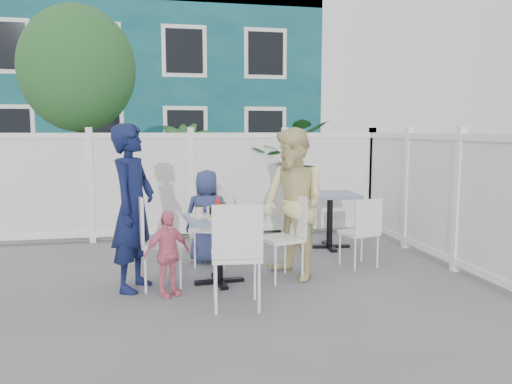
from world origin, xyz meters
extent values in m
plane|color=slate|center=(0.00, 0.00, 0.00)|extent=(80.00, 80.00, 0.00)
cube|color=gray|center=(0.00, 3.80, 0.01)|extent=(24.00, 2.60, 0.01)
cube|color=black|center=(0.00, 7.50, 0.00)|extent=(24.00, 5.00, 0.01)
cube|color=gray|center=(0.00, 10.60, 0.01)|extent=(24.00, 1.60, 0.01)
cube|color=#10474C|center=(-0.50, 14.00, 3.00)|extent=(11.00, 6.00, 6.00)
cube|color=black|center=(-3.00, 11.02, 1.60)|extent=(1.20, 0.04, 1.40)
cube|color=black|center=(1.00, 11.02, 1.60)|extent=(1.20, 0.04, 1.40)
cube|color=black|center=(-3.00, 11.02, 4.10)|extent=(1.20, 0.04, 1.40)
cube|color=black|center=(1.00, 11.02, 4.10)|extent=(1.20, 0.04, 1.40)
cube|color=white|center=(0.10, 2.40, 0.82)|extent=(5.80, 0.04, 1.40)
cube|color=white|center=(0.10, 2.40, 1.56)|extent=(5.86, 0.08, 0.08)
cube|color=white|center=(0.10, 2.40, 0.06)|extent=(5.86, 0.08, 0.12)
cube|color=white|center=(3.00, 0.60, 0.82)|extent=(0.04, 3.60, 1.40)
cube|color=white|center=(3.00, 0.60, 1.56)|extent=(0.08, 3.66, 0.08)
cube|color=white|center=(3.00, 0.60, 0.06)|extent=(0.08, 3.66, 0.12)
cylinder|color=#382316|center=(-1.60, 3.30, 1.20)|extent=(0.12, 0.12, 2.40)
ellipsoid|color=#1D4E2B|center=(-1.60, 3.30, 2.60)|extent=(1.80, 1.62, 1.98)
cube|color=gold|center=(-2.22, 4.00, 0.71)|extent=(0.81, 0.62, 1.42)
imported|color=#1D4E2B|center=(-0.01, 3.10, 0.88)|extent=(1.12, 1.12, 1.75)
imported|color=#1D4E2B|center=(1.56, 3.00, 0.90)|extent=(2.12, 2.05, 1.81)
cube|color=slate|center=(0.23, 0.07, 0.70)|extent=(0.74, 0.74, 0.04)
cylinder|color=black|center=(0.23, 0.07, 0.35)|extent=(0.08, 0.08, 0.66)
cube|color=black|center=(0.23, 0.07, 0.02)|extent=(0.54, 0.13, 0.04)
cube|color=black|center=(0.23, 0.07, 0.02)|extent=(0.13, 0.54, 0.04)
cube|color=slate|center=(1.94, 1.39, 0.75)|extent=(0.79, 0.79, 0.04)
cylinder|color=black|center=(1.94, 1.39, 0.37)|extent=(0.08, 0.08, 0.71)
cube|color=black|center=(1.94, 1.39, 0.02)|extent=(0.58, 0.14, 0.04)
cube|color=black|center=(1.94, 1.39, 0.02)|extent=(0.14, 0.58, 0.04)
cube|color=white|center=(-0.40, 0.09, 0.47)|extent=(0.49, 0.51, 0.04)
cube|color=white|center=(-0.59, 0.06, 0.74)|extent=(0.11, 0.44, 0.47)
cylinder|color=white|center=(-0.26, 0.31, 0.24)|extent=(0.03, 0.03, 0.47)
cylinder|color=white|center=(-0.18, -0.06, 0.24)|extent=(0.03, 0.03, 0.47)
cylinder|color=white|center=(-0.61, 0.25, 0.24)|extent=(0.03, 0.03, 0.47)
cylinder|color=white|center=(-0.54, -0.13, 0.24)|extent=(0.03, 0.03, 0.47)
cube|color=white|center=(0.91, 0.08, 0.45)|extent=(0.51, 0.52, 0.04)
cube|color=white|center=(1.10, 0.14, 0.70)|extent=(0.15, 0.41, 0.45)
cylinder|color=white|center=(0.80, -0.14, 0.23)|extent=(0.02, 0.02, 0.45)
cylinder|color=white|center=(0.70, 0.21, 0.23)|extent=(0.02, 0.02, 0.45)
cylinder|color=white|center=(1.13, -0.04, 0.23)|extent=(0.02, 0.02, 0.45)
cylinder|color=white|center=(1.03, 0.31, 0.23)|extent=(0.02, 0.02, 0.45)
cube|color=white|center=(0.25, 0.81, 0.45)|extent=(0.54, 0.53, 0.04)
cube|color=white|center=(0.33, 0.99, 0.70)|extent=(0.40, 0.19, 0.45)
cylinder|color=white|center=(0.35, 0.58, 0.23)|extent=(0.02, 0.02, 0.45)
cylinder|color=white|center=(0.02, 0.73, 0.23)|extent=(0.02, 0.02, 0.45)
cylinder|color=white|center=(0.49, 0.90, 0.23)|extent=(0.02, 0.02, 0.45)
cylinder|color=white|center=(0.16, 1.04, 0.23)|extent=(0.02, 0.02, 0.45)
cube|color=white|center=(0.30, -0.68, 0.48)|extent=(0.49, 0.47, 0.04)
cube|color=white|center=(0.28, -0.89, 0.75)|extent=(0.45, 0.07, 0.48)
cylinder|color=white|center=(0.12, -0.48, 0.24)|extent=(0.03, 0.03, 0.48)
cylinder|color=white|center=(0.51, -0.52, 0.24)|extent=(0.03, 0.03, 0.48)
cylinder|color=white|center=(0.09, -0.85, 0.24)|extent=(0.03, 0.03, 0.48)
cylinder|color=white|center=(0.48, -0.88, 0.24)|extent=(0.03, 0.03, 0.48)
cube|color=white|center=(1.97, 0.42, 0.41)|extent=(0.46, 0.44, 0.04)
cube|color=white|center=(2.01, 0.25, 0.63)|extent=(0.38, 0.12, 0.41)
cylinder|color=white|center=(1.77, 0.53, 0.20)|extent=(0.02, 0.02, 0.41)
cylinder|color=white|center=(2.09, 0.61, 0.20)|extent=(0.02, 0.02, 0.41)
cylinder|color=white|center=(1.85, 0.23, 0.20)|extent=(0.02, 0.02, 0.41)
cylinder|color=white|center=(2.17, 0.31, 0.20)|extent=(0.02, 0.02, 0.41)
imported|color=#10173F|center=(-0.65, 0.05, 0.85)|extent=(0.62, 0.73, 1.71)
imported|color=gold|center=(1.06, 0.11, 0.83)|extent=(0.90, 0.99, 1.67)
imported|color=navy|center=(0.19, 0.96, 0.58)|extent=(0.64, 0.50, 1.16)
imported|color=pink|center=(-0.32, -0.24, 0.43)|extent=(0.54, 0.42, 0.85)
cylinder|color=white|center=(0.22, -0.07, 0.73)|extent=(0.25, 0.25, 0.02)
cylinder|color=white|center=(0.03, 0.14, 0.73)|extent=(0.22, 0.22, 0.01)
imported|color=white|center=(0.44, 0.11, 0.75)|extent=(0.26, 0.26, 0.06)
cylinder|color=beige|center=(0.02, 0.02, 0.78)|extent=(0.08, 0.08, 0.13)
cylinder|color=beige|center=(0.30, 0.29, 0.78)|extent=(0.07, 0.07, 0.11)
cylinder|color=red|center=(0.24, 0.16, 0.81)|extent=(0.05, 0.05, 0.17)
cylinder|color=white|center=(0.15, 0.34, 0.76)|extent=(0.03, 0.03, 0.07)
cylinder|color=black|center=(0.17, 0.30, 0.76)|extent=(0.03, 0.03, 0.07)
camera|label=1|loc=(-0.38, -5.12, 1.64)|focal=35.00mm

